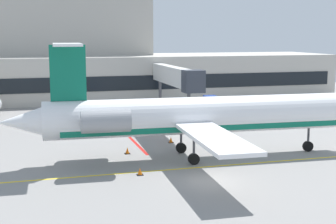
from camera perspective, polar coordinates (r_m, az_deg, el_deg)
name	(u,v)px	position (r m, az deg, el deg)	size (l,w,h in m)	color
ground	(209,181)	(34.87, 4.80, -8.07)	(120.00, 120.00, 0.11)	gray
terminal_building	(73,59)	(80.12, -11.04, 6.13)	(79.51, 16.31, 17.54)	#B7B2A8
jet_bridge_west	(176,77)	(64.62, 0.93, 4.11)	(2.40, 17.62, 6.03)	silver
regional_jet	(196,116)	(40.28, 3.29, -0.44)	(31.79, 24.10, 9.51)	white
baggage_tug	(209,105)	(64.08, 4.74, 0.81)	(2.09, 3.69, 2.39)	#19389E
pushback_tractor	(130,117)	(55.73, -4.46, -0.55)	(3.88, 3.83, 2.06)	#19389E
safety_cone_alpha	(140,172)	(36.10, -3.28, -6.96)	(0.47, 0.47, 0.55)	orange
safety_cone_bravo	(127,151)	(42.43, -4.76, -4.55)	(0.47, 0.47, 0.55)	orange
safety_cone_charlie	(171,140)	(46.58, 0.35, -3.29)	(0.47, 0.47, 0.55)	orange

